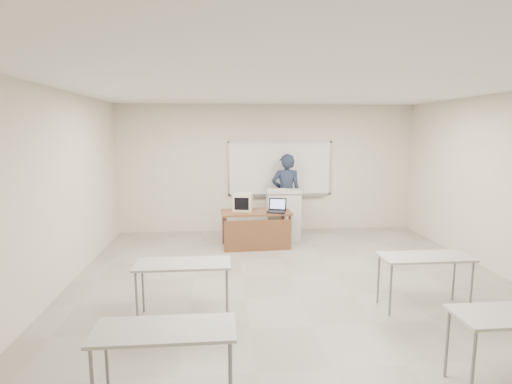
{
  "coord_description": "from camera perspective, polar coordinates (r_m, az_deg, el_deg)",
  "views": [
    {
      "loc": [
        -1.11,
        -5.41,
        2.38
      ],
      "look_at": [
        -0.43,
        2.2,
        1.21
      ],
      "focal_mm": 28.0,
      "sensor_mm": 36.0,
      "label": 1
    }
  ],
  "objects": [
    {
      "name": "floor",
      "position": [
        6.01,
        6.17,
        -14.7
      ],
      "size": [
        7.0,
        8.0,
        0.01
      ],
      "primitive_type": "cube",
      "color": "gray",
      "rests_on": "ground"
    },
    {
      "name": "whiteboard",
      "position": [
        9.52,
        3.46,
        3.28
      ],
      "size": [
        2.48,
        0.1,
        1.31
      ],
      "color": "white",
      "rests_on": "floor"
    },
    {
      "name": "student_desks",
      "position": [
        4.54,
        9.72,
        -13.52
      ],
      "size": [
        4.4,
        2.2,
        0.73
      ],
      "color": "#ABACA7",
      "rests_on": "floor"
    },
    {
      "name": "instructor_desk",
      "position": [
        8.14,
        0.05,
        -4.34
      ],
      "size": [
        1.42,
        0.71,
        0.75
      ],
      "rotation": [
        0.0,
        0.0,
        0.05
      ],
      "color": "brown",
      "rests_on": "floor"
    },
    {
      "name": "podium",
      "position": [
        8.91,
        3.91,
        -3.2
      ],
      "size": [
        0.77,
        0.56,
        1.08
      ],
      "rotation": [
        0.0,
        0.0,
        -0.04
      ],
      "color": "beige",
      "rests_on": "floor"
    },
    {
      "name": "crt_monitor",
      "position": [
        8.27,
        -1.82,
        -1.43
      ],
      "size": [
        0.38,
        0.43,
        0.36
      ],
      "rotation": [
        0.0,
        0.0,
        -0.21
      ],
      "color": "beige",
      "rests_on": "instructor_desk"
    },
    {
      "name": "laptop",
      "position": [
        8.12,
        2.87,
        -2.44
      ],
      "size": [
        0.36,
        0.33,
        0.27
      ],
      "rotation": [
        0.0,
        0.0,
        -0.3
      ],
      "color": "black",
      "rests_on": "instructor_desk"
    },
    {
      "name": "mouse",
      "position": [
        8.28,
        1.92,
        -2.5
      ],
      "size": [
        0.12,
        0.1,
        0.04
      ],
      "primitive_type": "ellipsoid",
      "rotation": [
        0.0,
        0.0,
        0.29
      ],
      "color": "#A4A5AB",
      "rests_on": "instructor_desk"
    },
    {
      "name": "keyboard",
      "position": [
        8.87,
        2.93,
        0.38
      ],
      "size": [
        0.46,
        0.18,
        0.03
      ],
      "primitive_type": "cube",
      "rotation": [
        0.0,
        0.0,
        0.07
      ],
      "color": "beige",
      "rests_on": "podium"
    },
    {
      "name": "presenter",
      "position": [
        9.32,
        4.33,
        -0.25
      ],
      "size": [
        0.71,
        0.49,
        1.86
      ],
      "primitive_type": "imported",
      "rotation": [
        0.0,
        0.0,
        3.08
      ],
      "color": "black",
      "rests_on": "floor"
    }
  ]
}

